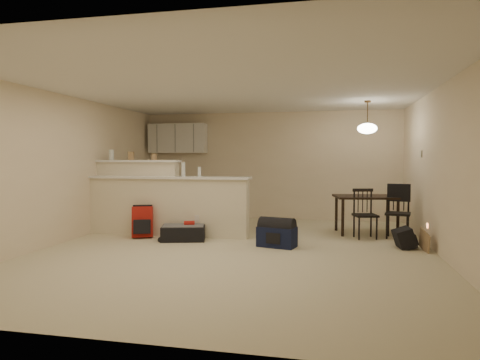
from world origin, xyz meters
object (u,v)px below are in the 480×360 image
(dining_table, at_px, (366,200))
(dining_chair_near, at_px, (365,214))
(navy_duffel, at_px, (277,237))
(dining_chair_far, at_px, (398,212))
(red_backpack, at_px, (143,222))
(black_daypack, at_px, (404,239))
(suitcase, at_px, (183,233))
(pendant_lamp, at_px, (367,128))

(dining_table, xyz_separation_m, dining_chair_near, (-0.05, -0.51, -0.19))
(dining_table, relative_size, navy_duffel, 2.12)
(dining_chair_near, xyz_separation_m, dining_chair_far, (0.57, 0.13, 0.03))
(red_backpack, bearing_deg, navy_duffel, -28.72)
(dining_chair_far, xyz_separation_m, black_daypack, (-0.02, -0.86, -0.32))
(red_backpack, height_order, black_daypack, red_backpack)
(suitcase, distance_m, navy_duffel, 1.67)
(suitcase, bearing_deg, dining_chair_near, -0.08)
(pendant_lamp, bearing_deg, black_daypack, -68.39)
(dining_table, distance_m, navy_duffel, 2.20)
(dining_table, xyz_separation_m, navy_duffel, (-1.50, -1.55, -0.47))
(dining_chair_near, distance_m, suitcase, 3.23)
(navy_duffel, distance_m, black_daypack, 2.01)
(dining_chair_near, bearing_deg, pendant_lamp, 70.16)
(pendant_lamp, xyz_separation_m, black_daypack, (0.49, -1.24, -1.83))
(dining_chair_near, distance_m, navy_duffel, 1.80)
(pendant_lamp, relative_size, black_daypack, 1.76)
(dining_chair_far, xyz_separation_m, red_backpack, (-4.48, -0.86, -0.20))
(dining_chair_far, xyz_separation_m, navy_duffel, (-2.01, -1.17, -0.31))
(dining_chair_far, bearing_deg, dining_chair_near, -155.03)
(suitcase, height_order, red_backpack, red_backpack)
(dining_chair_near, bearing_deg, dining_table, 70.16)
(suitcase, height_order, black_daypack, black_daypack)
(suitcase, xyz_separation_m, black_daypack, (3.65, 0.10, 0.03))
(pendant_lamp, distance_m, navy_duffel, 2.82)
(dining_chair_far, bearing_deg, black_daypack, -79.60)
(dining_chair_near, bearing_deg, suitcase, -179.36)
(pendant_lamp, xyz_separation_m, dining_chair_far, (0.52, -0.38, -1.52))
(dining_chair_near, xyz_separation_m, black_daypack, (0.54, -0.73, -0.28))
(dining_table, height_order, black_daypack, dining_table)
(red_backpack, relative_size, navy_duffel, 0.92)
(dining_table, height_order, red_backpack, dining_table)
(dining_table, distance_m, black_daypack, 1.42)
(dining_table, relative_size, dining_chair_near, 1.44)
(pendant_lamp, relative_size, suitcase, 0.83)
(navy_duffel, bearing_deg, red_backpack, -172.96)
(pendant_lamp, distance_m, black_daypack, 2.27)
(dining_chair_near, bearing_deg, red_backpack, 176.24)
(pendant_lamp, height_order, dining_chair_far, pendant_lamp)
(dining_table, relative_size, dining_chair_far, 1.34)
(pendant_lamp, xyz_separation_m, navy_duffel, (-1.50, -1.55, -1.83))
(pendant_lamp, relative_size, red_backpack, 1.13)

